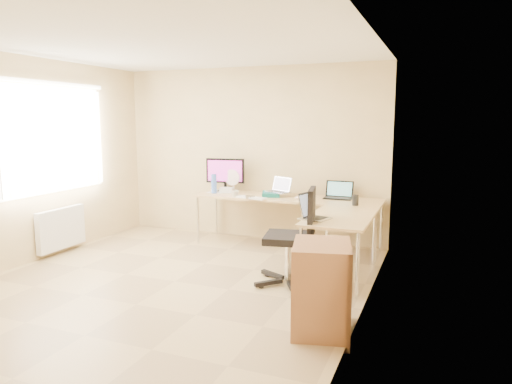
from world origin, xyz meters
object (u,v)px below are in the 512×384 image
at_px(laptop_return, 315,209).
at_px(cabinet, 321,290).
at_px(keyboard, 250,198).
at_px(desk_return, 340,247).
at_px(desk_main, 287,222).
at_px(laptop_black, 338,190).
at_px(monitor, 225,175).
at_px(desk_fan, 234,181).
at_px(water_bottle, 214,184).
at_px(office_chair, 288,240).
at_px(mug, 235,194).
at_px(laptop_center, 278,185).

bearing_deg(laptop_return, cabinet, -146.64).
bearing_deg(keyboard, desk_return, -14.91).
xyz_separation_m(desk_main, laptop_black, (0.70, 0.13, 0.49)).
distance_m(monitor, desk_fan, 0.16).
xyz_separation_m(water_bottle, cabinet, (2.23, -2.37, -0.51)).
relative_size(laptop_black, office_chair, 0.35).
height_order(mug, water_bottle, water_bottle).
xyz_separation_m(laptop_black, mug, (-1.38, -0.43, -0.07)).
height_order(laptop_black, water_bottle, water_bottle).
bearing_deg(laptop_center, office_chair, -42.54).
bearing_deg(cabinet, office_chair, 108.60).
relative_size(monitor, keyboard, 1.26).
bearing_deg(desk_fan, desk_return, -30.28).
bearing_deg(cabinet, mug, 116.42).
relative_size(water_bottle, office_chair, 0.26).
distance_m(desk_main, laptop_return, 1.58).
distance_m(monitor, office_chair, 2.25).
bearing_deg(laptop_return, mug, 70.61).
bearing_deg(monitor, keyboard, -45.67).
xyz_separation_m(desk_return, cabinet, (0.13, -1.43, -0.01)).
height_order(desk_fan, laptop_return, desk_fan).
xyz_separation_m(laptop_black, keyboard, (-1.14, -0.43, -0.11)).
bearing_deg(laptop_return, laptop_center, 49.83).
distance_m(laptop_center, laptop_black, 0.85).
xyz_separation_m(desk_main, keyboard, (-0.44, -0.30, 0.38)).
bearing_deg(desk_main, desk_fan, 167.79).
bearing_deg(keyboard, cabinet, -42.60).
xyz_separation_m(desk_return, monitor, (-2.02, 1.15, 0.62)).
xyz_separation_m(monitor, mug, (0.37, -0.45, -0.21)).
bearing_deg(desk_return, laptop_return, -126.98).
distance_m(laptop_return, office_chair, 0.46).
xyz_separation_m(desk_return, laptop_return, (-0.23, -0.30, 0.48)).
bearing_deg(desk_fan, cabinet, -50.35).
height_order(mug, cabinet, mug).
distance_m(monitor, mug, 0.62).
relative_size(keyboard, mug, 4.57).
xyz_separation_m(desk_fan, laptop_return, (1.67, -1.50, -0.04)).
height_order(water_bottle, office_chair, office_chair).
height_order(desk_return, office_chair, office_chair).
height_order(monitor, keyboard, monitor).
distance_m(laptop_black, water_bottle, 1.84).
height_order(laptop_center, keyboard, laptop_center).
bearing_deg(monitor, laptop_black, -9.62).
distance_m(desk_main, cabinet, 2.67).
bearing_deg(laptop_black, mug, -163.52).
height_order(monitor, cabinet, monitor).
xyz_separation_m(desk_return, office_chair, (-0.49, -0.43, 0.14)).
bearing_deg(laptop_center, keyboard, -109.39).
relative_size(laptop_center, office_chair, 0.30).
bearing_deg(cabinet, water_bottle, 119.87).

